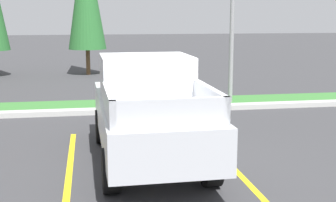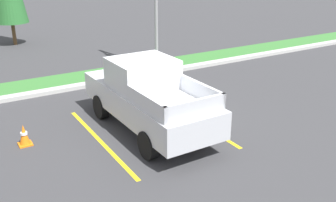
% 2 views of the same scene
% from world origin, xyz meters
% --- Properties ---
extents(ground_plane, '(120.00, 120.00, 0.00)m').
position_xyz_m(ground_plane, '(0.00, 0.00, 0.00)').
color(ground_plane, '#38383A').
extents(parking_line_near, '(0.12, 4.80, 0.01)m').
position_xyz_m(parking_line_near, '(-1.77, 0.28, 0.00)').
color(parking_line_near, yellow).
rests_on(parking_line_near, ground).
extents(parking_line_far, '(0.12, 4.80, 0.01)m').
position_xyz_m(parking_line_far, '(1.33, 0.28, 0.00)').
color(parking_line_far, yellow).
rests_on(parking_line_far, ground).
extents(curb_strip, '(56.00, 0.40, 0.15)m').
position_xyz_m(curb_strip, '(0.00, 5.00, 0.07)').
color(curb_strip, '#B2B2AD').
rests_on(curb_strip, ground).
extents(grass_median, '(56.00, 1.80, 0.06)m').
position_xyz_m(grass_median, '(0.00, 6.10, 0.03)').
color(grass_median, '#387533').
rests_on(grass_median, ground).
extents(pickup_truck_main, '(2.04, 5.26, 2.10)m').
position_xyz_m(pickup_truck_main, '(-0.22, 0.33, 1.04)').
color(pickup_truck_main, black).
rests_on(pickup_truck_main, ground).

